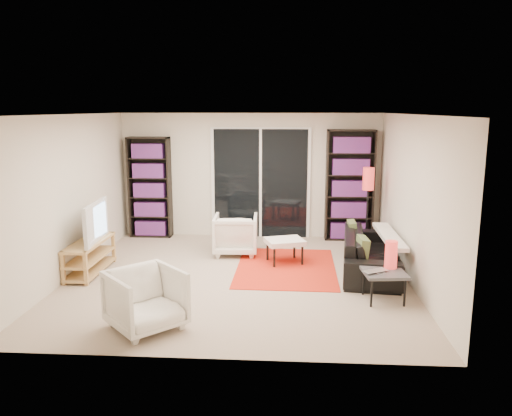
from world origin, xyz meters
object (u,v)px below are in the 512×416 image
object	(u,v)px
armchair_back	(236,234)
side_table	(384,274)
bookshelf_right	(350,186)
armchair_front	(146,300)
ottoman	(285,242)
floor_lamp	(368,187)
sofa	(371,252)
tv_stand	(90,256)
bookshelf_left	(150,187)

from	to	relation	value
armchair_back	side_table	size ratio (longest dim) A/B	1.30
bookshelf_right	armchair_back	distance (m)	2.44
armchair_front	side_table	bearing A→B (deg)	-23.54
ottoman	side_table	bearing A→B (deg)	-49.73
side_table	floor_lamp	xyz separation A→B (m)	(0.15, 2.50, 0.77)
bookshelf_right	floor_lamp	distance (m)	0.68
floor_lamp	sofa	bearing A→B (deg)	-95.44
bookshelf_right	sofa	distance (m)	2.04
bookshelf_right	tv_stand	size ratio (longest dim) A/B	1.72
bookshelf_left	tv_stand	distance (m)	2.40
sofa	floor_lamp	size ratio (longest dim) A/B	1.41
bookshelf_right	armchair_front	size ratio (longest dim) A/B	2.74
tv_stand	sofa	bearing A→B (deg)	4.91
sofa	side_table	size ratio (longest dim) A/B	3.55
bookshelf_left	armchair_back	distance (m)	2.19
bookshelf_right	armchair_back	bearing A→B (deg)	-151.93
sofa	side_table	bearing A→B (deg)	-174.37
sofa	armchair_front	size ratio (longest dim) A/B	2.70
bookshelf_right	tv_stand	bearing A→B (deg)	-151.53
tv_stand	bookshelf_left	bearing A→B (deg)	81.59
armchair_front	floor_lamp	distance (m)	4.72
tv_stand	armchair_back	size ratio (longest dim) A/B	1.61
tv_stand	armchair_back	bearing A→B (deg)	28.85
armchair_back	side_table	xyz separation A→B (m)	(2.16, -2.03, 0.02)
sofa	armchair_front	xyz separation A→B (m)	(-2.89, -2.27, 0.05)
bookshelf_left	bookshelf_right	distance (m)	3.85
bookshelf_right	armchair_front	xyz separation A→B (m)	(-2.77, -4.17, -0.70)
bookshelf_left	sofa	distance (m)	4.45
armchair_back	ottoman	world-z (taller)	armchair_back
bookshelf_left	bookshelf_right	world-z (taller)	bookshelf_right
side_table	armchair_back	bearing A→B (deg)	136.81
side_table	ottoman	bearing A→B (deg)	130.27
ottoman	floor_lamp	size ratio (longest dim) A/B	0.48
side_table	tv_stand	bearing A→B (deg)	168.64
armchair_back	side_table	distance (m)	2.96
bookshelf_left	bookshelf_right	xyz separation A→B (m)	(3.85, -0.00, 0.07)
bookshelf_left	floor_lamp	distance (m)	4.14
tv_stand	armchair_front	bearing A→B (deg)	-53.32
armchair_front	ottoman	world-z (taller)	armchair_front
armchair_back	bookshelf_left	bearing A→B (deg)	-34.09
bookshelf_left	sofa	bearing A→B (deg)	-25.56
armchair_back	armchair_front	bearing A→B (deg)	74.68
armchair_back	ottoman	size ratio (longest dim) A/B	1.07
bookshelf_right	floor_lamp	world-z (taller)	bookshelf_right
armchair_back	side_table	bearing A→B (deg)	134.38
armchair_back	floor_lamp	world-z (taller)	floor_lamp
bookshelf_right	ottoman	world-z (taller)	bookshelf_right
sofa	ottoman	world-z (taller)	sofa
bookshelf_right	side_table	distance (m)	3.21
bookshelf_left	armchair_back	world-z (taller)	bookshelf_left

